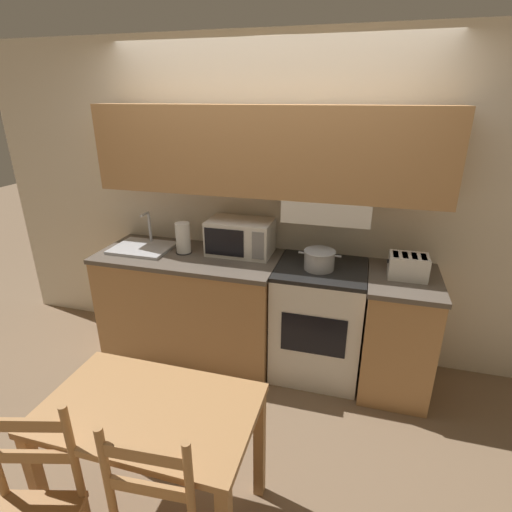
% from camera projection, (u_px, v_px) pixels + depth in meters
% --- Properties ---
extents(ground_plane, '(16.00, 16.00, 0.00)m').
position_uv_depth(ground_plane, '(268.00, 339.00, 3.71)').
color(ground_plane, '#7F664C').
extents(wall_back, '(5.03, 0.38, 2.55)m').
position_uv_depth(wall_back, '(269.00, 183.00, 3.10)').
color(wall_back, silver).
rests_on(wall_back, ground_plane).
extents(lower_counter_main, '(1.47, 0.67, 0.92)m').
position_uv_depth(lower_counter_main, '(192.00, 304.00, 3.40)').
color(lower_counter_main, tan).
rests_on(lower_counter_main, ground_plane).
extents(lower_counter_right_stub, '(0.50, 0.67, 0.92)m').
position_uv_depth(lower_counter_right_stub, '(397.00, 333.00, 2.98)').
color(lower_counter_right_stub, tan).
rests_on(lower_counter_right_stub, ground_plane).
extents(stove_range, '(0.67, 0.61, 0.92)m').
position_uv_depth(stove_range, '(318.00, 320.00, 3.15)').
color(stove_range, white).
rests_on(stove_range, ground_plane).
extents(cooking_pot, '(0.31, 0.23, 0.14)m').
position_uv_depth(cooking_pot, '(319.00, 259.00, 2.92)').
color(cooking_pot, '#B7BABF').
rests_on(cooking_pot, stove_range).
extents(microwave, '(0.51, 0.32, 0.28)m').
position_uv_depth(microwave, '(240.00, 237.00, 3.20)').
color(microwave, white).
rests_on(microwave, lower_counter_main).
extents(toaster, '(0.27, 0.19, 0.17)m').
position_uv_depth(toaster, '(408.00, 266.00, 2.78)').
color(toaster, white).
rests_on(toaster, lower_counter_right_stub).
extents(sink_basin, '(0.47, 0.39, 0.29)m').
position_uv_depth(sink_basin, '(143.00, 247.00, 3.32)').
color(sink_basin, '#B7BABF').
rests_on(sink_basin, lower_counter_main).
extents(paper_towel_roll, '(0.13, 0.13, 0.25)m').
position_uv_depth(paper_towel_roll, '(183.00, 238.00, 3.21)').
color(paper_towel_roll, black).
rests_on(paper_towel_roll, lower_counter_main).
extents(dining_table, '(1.02, 0.62, 0.74)m').
position_uv_depth(dining_table, '(151.00, 426.00, 1.93)').
color(dining_table, '#B27F4C').
rests_on(dining_table, ground_plane).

